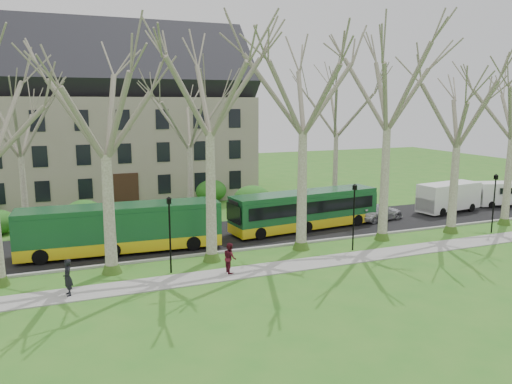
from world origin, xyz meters
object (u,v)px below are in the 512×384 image
at_px(van_a, 449,198).
at_px(van_b, 503,194).
at_px(pedestrian_a, 68,277).
at_px(bus_follow, 305,210).
at_px(sedan, 378,212).
at_px(bus_lead, 121,228).
at_px(pedestrian_b, 230,258).

relative_size(van_a, van_b, 1.14).
distance_m(van_a, pedestrian_a, 32.46).
relative_size(bus_follow, pedestrian_a, 6.37).
xyz_separation_m(van_a, van_b, (6.56, 0.15, -0.16)).
xyz_separation_m(van_b, pedestrian_a, (-37.96, -8.34, -0.19)).
height_order(van_b, pedestrian_a, van_b).
distance_m(sedan, pedestrian_a, 25.17).
xyz_separation_m(bus_follow, van_a, (14.37, 0.67, -0.21)).
height_order(sedan, van_b, van_b).
relative_size(bus_follow, van_a, 2.03).
xyz_separation_m(bus_lead, pedestrian_b, (5.16, -6.36, -0.71)).
bearing_deg(bus_lead, sedan, 6.80).
distance_m(pedestrian_a, pedestrian_b, 8.57).
relative_size(van_b, pedestrian_b, 2.97).
xyz_separation_m(van_a, pedestrian_a, (-31.41, -8.20, -0.34)).
relative_size(bus_lead, pedestrian_a, 6.78).
height_order(van_a, pedestrian_b, van_a).
bearing_deg(bus_follow, pedestrian_a, -162.53).
height_order(bus_lead, pedestrian_a, bus_lead).
bearing_deg(bus_follow, van_b, -4.13).
relative_size(bus_lead, sedan, 2.76).
distance_m(van_a, van_b, 6.56).
height_order(pedestrian_a, pedestrian_b, pedestrian_a).
distance_m(van_b, pedestrian_a, 38.87).
distance_m(bus_follow, van_b, 20.95).
xyz_separation_m(bus_lead, van_b, (34.56, 1.73, -0.46)).
bearing_deg(sedan, van_b, -99.78).
xyz_separation_m(bus_follow, pedestrian_b, (-8.47, -7.27, -0.62)).
xyz_separation_m(sedan, pedestrian_b, (-15.34, -7.63, 0.20)).
bearing_deg(pedestrian_a, van_b, 91.03).
relative_size(bus_lead, van_b, 2.46).
height_order(van_b, pedestrian_b, van_b).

